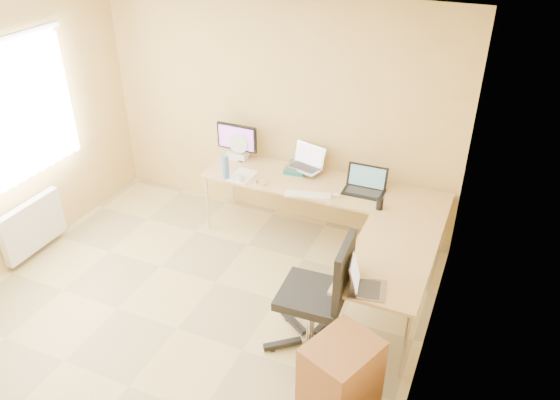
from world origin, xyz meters
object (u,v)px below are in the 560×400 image
at_px(desk_fan, 240,147).
at_px(office_chair, 311,299).
at_px(desk_return, 386,290).
at_px(laptop_center, 305,158).
at_px(desk_main, 322,213).
at_px(cabinet, 340,382).
at_px(laptop_black, 365,181).
at_px(keyboard, 308,195).
at_px(mug, 241,178).
at_px(water_bottle, 225,167).
at_px(laptop_return, 368,279).
at_px(monitor, 237,142).

xyz_separation_m(desk_fan, office_chair, (1.54, -1.73, -0.38)).
height_order(desk_return, laptop_center, laptop_center).
bearing_deg(desk_main, cabinet, -66.90).
bearing_deg(office_chair, laptop_black, 87.10).
bearing_deg(desk_fan, cabinet, -46.82).
bearing_deg(desk_main, office_chair, -73.58).
relative_size(keyboard, mug, 5.13).
distance_m(water_bottle, desk_fan, 0.50).
height_order(water_bottle, office_chair, office_chair).
bearing_deg(desk_fan, mug, -60.01).
relative_size(keyboard, laptop_return, 1.39).
distance_m(mug, cabinet, 2.57).
bearing_deg(water_bottle, monitor, 102.73).
xyz_separation_m(desk_return, water_bottle, (-1.99, 0.70, 0.50)).
distance_m(mug, desk_fan, 0.57).
height_order(monitor, laptop_black, monitor).
distance_m(desk_return, laptop_black, 1.24).
distance_m(water_bottle, laptop_return, 2.27).
bearing_deg(desk_fan, keyboard, -23.14).
bearing_deg(desk_main, mug, -160.26).
bearing_deg(mug, laptop_center, 40.67).
xyz_separation_m(desk_main, mug, (-0.83, -0.30, 0.41)).
relative_size(laptop_return, office_chair, 0.30).
height_order(mug, desk_fan, desk_fan).
bearing_deg(water_bottle, keyboard, 0.00).
bearing_deg(laptop_center, mug, -123.28).
bearing_deg(laptop_return, laptop_black, 6.34).
distance_m(desk_fan, laptop_return, 2.62).
bearing_deg(monitor, cabinet, -47.77).
relative_size(monitor, water_bottle, 1.79).
bearing_deg(desk_return, laptop_center, 136.88).
height_order(desk_main, water_bottle, water_bottle).
height_order(keyboard, office_chair, office_chair).
bearing_deg(mug, monitor, 120.85).
bearing_deg(desk_fan, water_bottle, -79.08).
bearing_deg(office_chair, laptop_center, 110.27).
relative_size(water_bottle, office_chair, 0.24).
height_order(desk_main, laptop_black, laptop_black).
relative_size(water_bottle, laptop_return, 0.81).
bearing_deg(desk_return, laptop_return, -97.79).
bearing_deg(keyboard, laptop_return, -65.83).
xyz_separation_m(monitor, keyboard, (1.07, -0.50, -0.20)).
xyz_separation_m(water_bottle, office_chair, (1.46, -1.23, -0.37)).
distance_m(desk_return, water_bottle, 2.17).
distance_m(monitor, water_bottle, 0.52).
bearing_deg(mug, desk_main, 19.74).
bearing_deg(desk_main, water_bottle, -163.65).
xyz_separation_m(laptop_return, office_chair, (-0.46, -0.03, -0.34)).
bearing_deg(monitor, office_chair, -46.42).
relative_size(laptop_center, water_bottle, 1.40).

